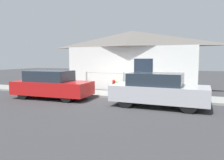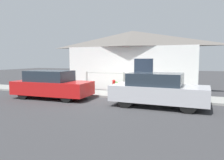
{
  "view_description": "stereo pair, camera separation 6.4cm",
  "coord_description": "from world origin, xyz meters",
  "px_view_note": "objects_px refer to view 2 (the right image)",
  "views": [
    {
      "loc": [
        3.84,
        -10.22,
        1.98
      ],
      "look_at": [
        -0.2,
        0.3,
        0.9
      ],
      "focal_mm": 35.0,
      "sensor_mm": 36.0,
      "label": 1
    },
    {
      "loc": [
        3.9,
        -10.19,
        1.98
      ],
      "look_at": [
        -0.2,
        0.3,
        0.9
      ],
      "focal_mm": 35.0,
      "sensor_mm": 36.0,
      "label": 2
    }
  ],
  "objects_px": {
    "fire_hydrant": "(114,87)",
    "potted_plant_near_hydrant": "(116,86)",
    "car_right": "(158,90)",
    "car_left": "(52,85)"
  },
  "relations": [
    {
      "from": "fire_hydrant",
      "to": "potted_plant_near_hydrant",
      "type": "height_order",
      "value": "fire_hydrant"
    },
    {
      "from": "car_right",
      "to": "potted_plant_near_hydrant",
      "type": "bearing_deg",
      "value": 138.9
    },
    {
      "from": "potted_plant_near_hydrant",
      "to": "car_left",
      "type": "bearing_deg",
      "value": -132.76
    },
    {
      "from": "fire_hydrant",
      "to": "potted_plant_near_hydrant",
      "type": "bearing_deg",
      "value": 105.12
    },
    {
      "from": "car_left",
      "to": "potted_plant_near_hydrant",
      "type": "distance_m",
      "value": 3.63
    },
    {
      "from": "car_right",
      "to": "potted_plant_near_hydrant",
      "type": "height_order",
      "value": "car_right"
    },
    {
      "from": "car_left",
      "to": "potted_plant_near_hydrant",
      "type": "xyz_separation_m",
      "value": [
        2.46,
        2.66,
        -0.26
      ]
    },
    {
      "from": "car_right",
      "to": "car_left",
      "type": "bearing_deg",
      "value": -178.21
    },
    {
      "from": "fire_hydrant",
      "to": "potted_plant_near_hydrant",
      "type": "distance_m",
      "value": 1.06
    },
    {
      "from": "car_right",
      "to": "fire_hydrant",
      "type": "height_order",
      "value": "car_right"
    }
  ]
}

